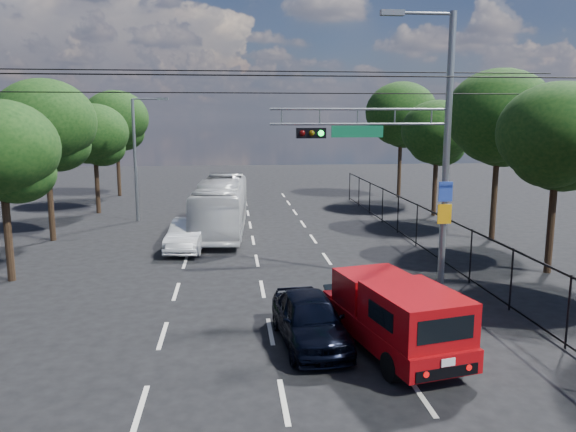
{
  "coord_description": "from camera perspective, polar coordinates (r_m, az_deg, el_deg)",
  "views": [
    {
      "loc": [
        -1.04,
        -11.05,
        5.98
      ],
      "look_at": [
        0.8,
        6.89,
        2.8
      ],
      "focal_mm": 35.0,
      "sensor_mm": 36.0,
      "label": 1
    }
  ],
  "objects": [
    {
      "name": "ground",
      "position": [
        12.6,
        -0.45,
        -18.32
      ],
      "size": [
        120.0,
        120.0,
        0.0
      ],
      "primitive_type": "plane",
      "color": "black",
      "rests_on": "ground"
    },
    {
      "name": "tree_right_e",
      "position": [
        42.98,
        11.44,
        9.75
      ],
      "size": [
        5.28,
        5.28,
        8.58
      ],
      "color": "black",
      "rests_on": "ground"
    },
    {
      "name": "tree_left_e",
      "position": [
        44.89,
        -17.04,
        9.0
      ],
      "size": [
        4.92,
        4.92,
        7.99
      ],
      "color": "black",
      "rests_on": "ground"
    },
    {
      "name": "tree_right_b",
      "position": [
        23.54,
        25.73,
        6.77
      ],
      "size": [
        4.5,
        4.5,
        7.31
      ],
      "color": "black",
      "rests_on": "ground"
    },
    {
      "name": "fence_right",
      "position": [
        25.26,
        14.27,
        -1.6
      ],
      "size": [
        0.06,
        34.03,
        2.0
      ],
      "color": "black",
      "rests_on": "ground"
    },
    {
      "name": "red_pickup",
      "position": [
        14.81,
        10.72,
        -9.74
      ],
      "size": [
        2.91,
        5.41,
        1.92
      ],
      "color": "black",
      "rests_on": "ground"
    },
    {
      "name": "white_van",
      "position": [
        26.0,
        -10.06,
        -1.88
      ],
      "size": [
        1.99,
        4.37,
        1.39
      ],
      "primitive_type": "imported",
      "rotation": [
        0.0,
        0.0,
        -0.13
      ],
      "color": "white",
      "rests_on": "ground"
    },
    {
      "name": "tree_left_b",
      "position": [
        22.63,
        -27.05,
        5.38
      ],
      "size": [
        4.08,
        4.08,
        6.63
      ],
      "color": "black",
      "rests_on": "ground"
    },
    {
      "name": "tree_right_d",
      "position": [
        35.36,
        14.92,
        7.85
      ],
      "size": [
        4.32,
        4.32,
        7.02
      ],
      "color": "black",
      "rests_on": "ground"
    },
    {
      "name": "tree_left_c",
      "position": [
        29.41,
        -23.39,
        8.05
      ],
      "size": [
        4.8,
        4.8,
        7.8
      ],
      "color": "black",
      "rests_on": "ground"
    },
    {
      "name": "utility_wires",
      "position": [
        19.95,
        -2.94,
        13.59
      ],
      "size": [
        22.0,
        5.04,
        0.74
      ],
      "color": "black",
      "rests_on": "ground"
    },
    {
      "name": "tree_left_d",
      "position": [
        37.04,
        -19.03,
        7.51
      ],
      "size": [
        4.2,
        4.2,
        6.83
      ],
      "color": "black",
      "rests_on": "ground"
    },
    {
      "name": "tree_right_c",
      "position": [
        29.07,
        20.66,
        8.88
      ],
      "size": [
        5.1,
        5.1,
        8.29
      ],
      "color": "black",
      "rests_on": "ground"
    },
    {
      "name": "lane_markings",
      "position": [
        25.77,
        -3.39,
        -3.42
      ],
      "size": [
        6.12,
        38.0,
        0.01
      ],
      "color": "beige",
      "rests_on": "ground"
    },
    {
      "name": "streetlight_left",
      "position": [
        33.53,
        -15.01,
        6.18
      ],
      "size": [
        2.09,
        0.22,
        7.08
      ],
      "color": "slate",
      "rests_on": "ground"
    },
    {
      "name": "navy_hatchback",
      "position": [
        15.18,
        2.25,
        -10.41
      ],
      "size": [
        1.98,
        4.17,
        1.38
      ],
      "primitive_type": "imported",
      "rotation": [
        0.0,
        0.0,
        0.09
      ],
      "color": "black",
      "rests_on": "ground"
    },
    {
      "name": "white_bus",
      "position": [
        29.69,
        -6.8,
        1.03
      ],
      "size": [
        2.92,
        10.07,
        2.77
      ],
      "primitive_type": "imported",
      "rotation": [
        0.0,
        0.0,
        -0.06
      ],
      "color": "silver",
      "rests_on": "ground"
    },
    {
      "name": "signal_mast",
      "position": [
        20.08,
        12.63,
        7.66
      ],
      "size": [
        6.43,
        0.39,
        9.5
      ],
      "color": "slate",
      "rests_on": "ground"
    }
  ]
}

